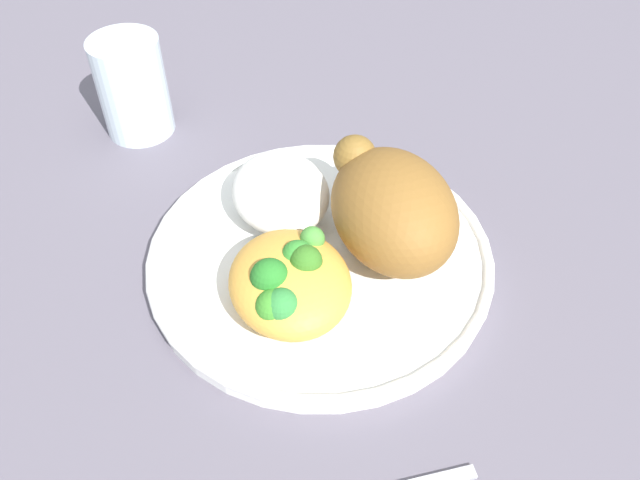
% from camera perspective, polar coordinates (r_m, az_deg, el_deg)
% --- Properties ---
extents(ground_plane, '(2.00, 2.00, 0.00)m').
position_cam_1_polar(ground_plane, '(0.51, 0.00, -2.09)').
color(ground_plane, '#5E5764').
extents(plate, '(0.27, 0.27, 0.02)m').
position_cam_1_polar(plate, '(0.50, 0.00, -1.42)').
color(plate, white).
rests_on(plate, ground_plane).
extents(roasted_chicken, '(0.13, 0.09, 0.07)m').
position_cam_1_polar(roasted_chicken, '(0.48, 6.32, 2.81)').
color(roasted_chicken, brown).
rests_on(roasted_chicken, plate).
extents(rice_pile, '(0.09, 0.08, 0.04)m').
position_cam_1_polar(rice_pile, '(0.52, -3.49, 4.23)').
color(rice_pile, silver).
rests_on(rice_pile, plate).
extents(mac_cheese_with_broccoli, '(0.10, 0.08, 0.05)m').
position_cam_1_polar(mac_cheese_with_broccoli, '(0.45, -2.72, -3.67)').
color(mac_cheese_with_broccoli, gold).
rests_on(mac_cheese_with_broccoli, plate).
extents(water_glass, '(0.06, 0.06, 0.09)m').
position_cam_1_polar(water_glass, '(0.64, -16.12, 12.76)').
color(water_glass, silver).
rests_on(water_glass, ground_plane).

